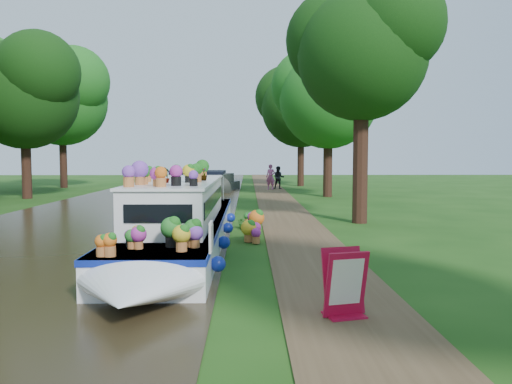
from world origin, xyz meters
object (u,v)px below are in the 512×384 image
object	(u,v)px
plant_boat	(181,218)
pedestrian_pink	(271,177)
second_boat	(219,184)
sandwich_board	(345,286)
pedestrian_dark	(279,178)

from	to	relation	value
plant_boat	pedestrian_pink	distance (m)	23.87
plant_boat	pedestrian_pink	xyz separation A→B (m)	(3.52, 23.61, 0.11)
second_boat	pedestrian_pink	xyz separation A→B (m)	(3.78, 1.23, 0.47)
plant_boat	sandwich_board	world-z (taller)	plant_boat
sandwich_board	pedestrian_dark	world-z (taller)	pedestrian_dark
pedestrian_dark	pedestrian_pink	bearing A→B (deg)	-152.66
pedestrian_dark	plant_boat	bearing A→B (deg)	-94.82
plant_boat	pedestrian_dark	bearing A→B (deg)	80.14
plant_boat	sandwich_board	distance (m)	6.80
sandwich_board	pedestrian_pink	bearing A→B (deg)	75.06
plant_boat	pedestrian_dark	size ratio (longest dim) A/B	7.88
sandwich_board	plant_boat	bearing A→B (deg)	104.85
second_boat	sandwich_board	world-z (taller)	second_boat
plant_boat	sandwich_board	bearing A→B (deg)	-60.57
sandwich_board	second_boat	bearing A→B (deg)	82.65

